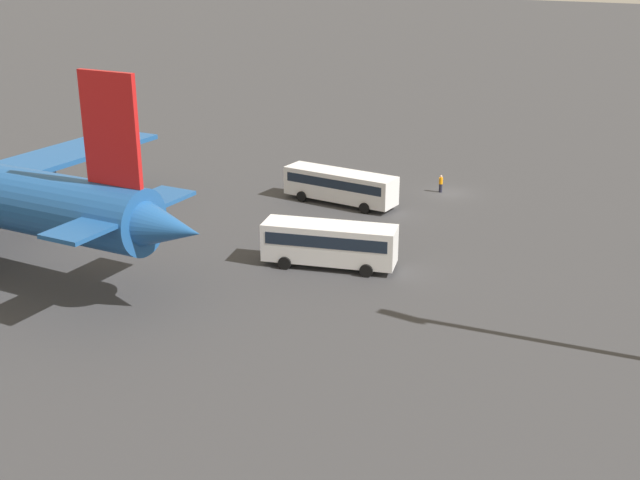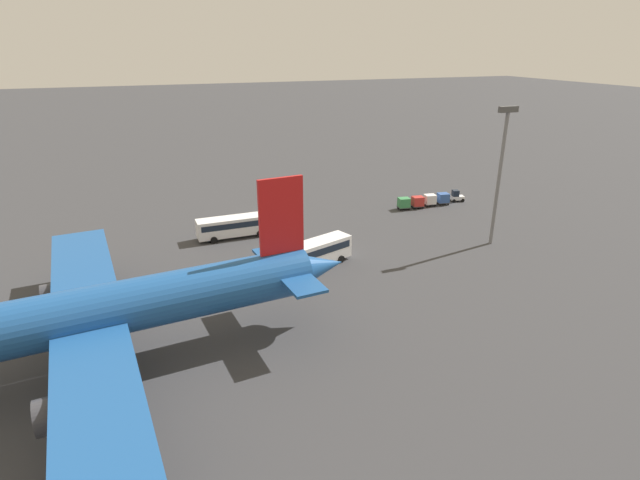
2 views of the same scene
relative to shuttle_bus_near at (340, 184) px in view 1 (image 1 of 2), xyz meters
name	(u,v)px [view 1 (image 1 of 2)]	position (x,y,z in m)	size (l,w,h in m)	color
ground_plane	(449,193)	(-7.22, -8.83, -1.88)	(600.00, 600.00, 0.00)	#38383A
shuttle_bus_near	(340,184)	(0.00, 0.00, 0.00)	(11.17, 3.35, 3.12)	white
shuttle_bus_far	(329,242)	(-7.81, 13.99, 0.13)	(10.49, 6.00, 3.36)	white
worker_person	(441,184)	(-6.39, -8.65, -1.01)	(0.38, 0.38, 1.74)	#1E1E2D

